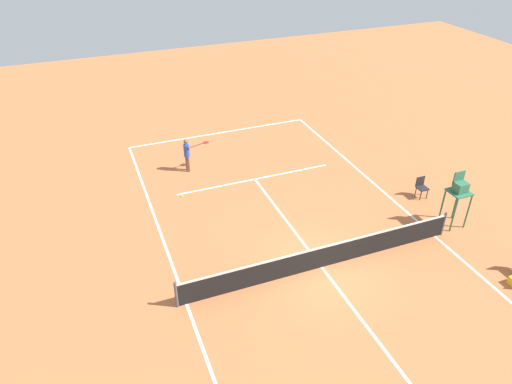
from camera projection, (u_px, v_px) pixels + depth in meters
ground_plane at (322, 267)px, 17.51m from camera, size 60.00×60.00×0.00m
court_lines at (322, 267)px, 17.51m from camera, size 10.26×24.67×0.01m
tennis_net at (323, 257)px, 17.25m from camera, size 10.86×0.10×1.07m
player_serving at (188, 152)px, 23.02m from camera, size 1.31×0.45×1.69m
tennis_ball at (182, 196)px, 21.52m from camera, size 0.07×0.07×0.07m
umpire_chair at (459, 191)px, 18.91m from camera, size 0.80×0.80×2.41m
courtside_chair_mid at (421, 186)px, 21.27m from camera, size 0.44×0.46×0.95m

